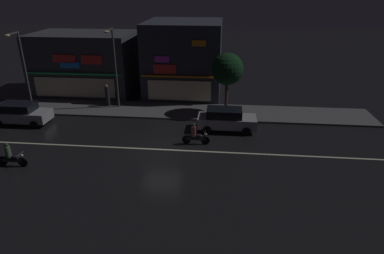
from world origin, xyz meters
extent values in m
plane|color=black|center=(0.00, 0.00, 0.00)|extent=(140.00, 140.00, 0.00)
cube|color=beige|center=(0.00, 0.00, 0.01)|extent=(30.87, 0.16, 0.01)
cube|color=#4C4C4F|center=(0.00, 7.18, 0.07)|extent=(32.49, 3.80, 0.14)
cube|color=#2D333D|center=(0.00, 12.89, 3.46)|extent=(7.10, 7.52, 6.92)
cube|color=orange|center=(0.00, 9.01, 2.60)|extent=(6.74, 0.24, 0.12)
cube|color=red|center=(-1.26, 9.07, 3.23)|extent=(1.98, 0.08, 0.81)
cube|color=#D83FD8|center=(-1.48, 9.07, 4.07)|extent=(1.31, 0.08, 0.53)
cube|color=orange|center=(1.73, 9.07, 5.49)|extent=(1.21, 0.08, 0.51)
cube|color=beige|center=(0.00, 9.07, 1.30)|extent=(5.68, 0.06, 1.80)
cube|color=#383A3F|center=(-9.75, 12.18, 2.90)|extent=(9.52, 6.09, 5.80)
cube|color=#33E572|center=(-9.75, 9.01, 2.60)|extent=(9.04, 0.24, 0.12)
cube|color=#268CF2|center=(-9.90, 9.07, 3.38)|extent=(1.81, 0.08, 0.54)
cube|color=red|center=(-7.82, 9.07, 3.90)|extent=(1.88, 0.08, 0.79)
cube|color=red|center=(-10.34, 9.07, 3.95)|extent=(2.11, 0.08, 0.71)
cube|color=beige|center=(-9.75, 9.07, 1.30)|extent=(7.62, 0.06, 1.80)
cylinder|color=#47494C|center=(-12.64, 6.58, 3.39)|extent=(0.16, 0.16, 6.51)
cube|color=#47494C|center=(-12.64, 5.88, 6.55)|extent=(0.10, 1.40, 0.10)
ellipsoid|color=#F9E099|center=(-12.64, 5.18, 6.47)|extent=(0.44, 0.32, 0.20)
cylinder|color=#47494C|center=(-5.19, 7.59, 3.52)|extent=(0.16, 0.16, 6.76)
cube|color=#47494C|center=(-5.19, 6.89, 6.80)|extent=(0.10, 1.40, 0.10)
ellipsoid|color=#F9E099|center=(-5.19, 6.19, 6.72)|extent=(0.44, 0.32, 0.20)
cylinder|color=#232328|center=(-6.20, 7.74, 0.99)|extent=(0.36, 0.36, 1.69)
sphere|color=tan|center=(-6.20, 7.74, 1.94)|extent=(0.22, 0.22, 0.22)
cylinder|color=#473323|center=(4.20, 7.20, 1.46)|extent=(0.24, 0.24, 2.63)
sphere|color=black|center=(4.20, 7.20, 3.81)|extent=(2.59, 2.59, 2.59)
cube|color=#9EA0A5|center=(4.30, 3.70, 0.69)|extent=(4.30, 1.78, 0.76)
cube|color=black|center=(4.08, 3.70, 1.37)|extent=(2.58, 1.57, 0.60)
cube|color=#F9F2CC|center=(6.41, 4.30, 0.79)|extent=(0.08, 0.20, 0.12)
cube|color=#F9F2CC|center=(6.41, 3.09, 0.79)|extent=(0.08, 0.20, 0.12)
cylinder|color=black|center=(5.72, 4.59, 0.31)|extent=(0.62, 0.20, 0.62)
cylinder|color=black|center=(5.72, 2.81, 0.31)|extent=(0.62, 0.20, 0.62)
cylinder|color=black|center=(2.88, 4.59, 0.31)|extent=(0.62, 0.20, 0.62)
cylinder|color=black|center=(2.88, 2.81, 0.31)|extent=(0.62, 0.20, 0.62)
cube|color=#9EA0A5|center=(-11.60, 3.35, 0.69)|extent=(4.30, 1.78, 0.76)
cube|color=black|center=(-11.81, 3.35, 1.37)|extent=(2.58, 1.57, 0.60)
cube|color=#F9F2CC|center=(-9.49, 3.95, 0.79)|extent=(0.08, 0.20, 0.12)
cube|color=#F9F2CC|center=(-9.49, 2.74, 0.79)|extent=(0.08, 0.20, 0.12)
cylinder|color=black|center=(-10.18, 4.24, 0.31)|extent=(0.62, 0.20, 0.62)
cylinder|color=black|center=(-10.18, 2.46, 0.31)|extent=(0.62, 0.20, 0.62)
cylinder|color=black|center=(-13.02, 4.24, 0.31)|extent=(0.62, 0.20, 0.62)
cylinder|color=black|center=(2.87, 1.10, 0.30)|extent=(0.60, 0.08, 0.60)
cylinder|color=black|center=(1.57, 1.10, 0.30)|extent=(0.60, 0.10, 0.60)
cube|color=black|center=(2.22, 1.10, 0.40)|extent=(1.30, 0.14, 0.20)
ellipsoid|color=black|center=(2.42, 1.10, 0.62)|extent=(0.44, 0.26, 0.24)
cube|color=black|center=(2.02, 1.10, 0.55)|extent=(0.56, 0.22, 0.10)
cylinder|color=slate|center=(2.82, 1.10, 0.85)|extent=(0.03, 0.60, 0.03)
sphere|color=white|center=(2.91, 1.10, 0.75)|extent=(0.14, 0.14, 0.14)
cylinder|color=brown|center=(2.07, 1.10, 0.95)|extent=(0.32, 0.32, 0.70)
sphere|color=#333338|center=(2.07, 1.10, 1.41)|extent=(0.22, 0.22, 0.22)
cylinder|color=black|center=(-7.81, -3.00, 0.30)|extent=(0.60, 0.08, 0.60)
cylinder|color=black|center=(-9.11, -3.00, 0.30)|extent=(0.60, 0.10, 0.60)
cube|color=black|center=(-8.46, -3.00, 0.40)|extent=(1.30, 0.14, 0.20)
ellipsoid|color=black|center=(-8.26, -3.00, 0.62)|extent=(0.44, 0.26, 0.24)
cube|color=black|center=(-8.66, -3.00, 0.55)|extent=(0.56, 0.22, 0.10)
cylinder|color=slate|center=(-7.86, -3.00, 0.85)|extent=(0.03, 0.60, 0.03)
sphere|color=white|center=(-7.77, -3.00, 0.75)|extent=(0.14, 0.14, 0.14)
cylinder|color=#4C664C|center=(-8.61, -3.00, 0.95)|extent=(0.32, 0.32, 0.70)
sphere|color=#333338|center=(-8.61, -3.00, 1.41)|extent=(0.22, 0.22, 0.22)
cone|color=orange|center=(4.00, 4.29, 0.28)|extent=(0.36, 0.36, 0.55)
camera|label=1|loc=(3.99, -19.35, 10.09)|focal=31.17mm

